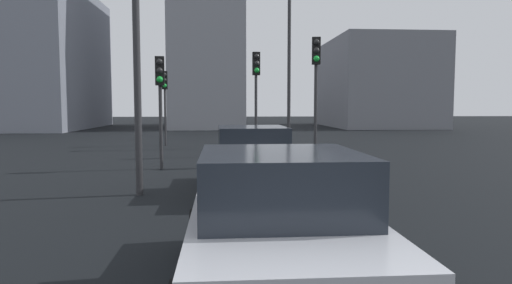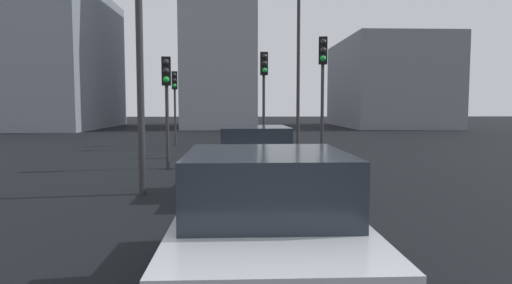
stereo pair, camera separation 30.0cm
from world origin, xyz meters
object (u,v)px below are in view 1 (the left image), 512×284
Objects in this scene: traffic_light_far_left at (160,88)px; traffic_light_near_left at (165,92)px; car_silver_second at (278,225)px; street_lamp_far at (289,49)px; car_grey_lead at (252,160)px; traffic_light_far_right at (256,82)px; traffic_light_near_right at (316,74)px.

traffic_light_near_left is at bearing -178.25° from traffic_light_far_left.
car_silver_second is 0.50× the size of street_lamp_far.
car_silver_second is at bearing 171.34° from street_lamp_far.
street_lamp_far is at bearing -8.95° from car_silver_second.
traffic_light_near_left is (18.25, 3.48, 1.94)m from car_silver_second.
car_grey_lead is at bearing 9.88° from traffic_light_near_left.
street_lamp_far reaches higher than traffic_light_far_left.
traffic_light_far_right is at bearing -3.46° from car_silver_second.
street_lamp_far is (11.17, -2.51, 3.97)m from car_grey_lead.
traffic_light_near_left is at bearing -134.72° from traffic_light_near_right.
car_grey_lead is 5.66m from traffic_light_near_right.
traffic_light_near_left is 6.52m from street_lamp_far.
traffic_light_near_left is 6.58m from traffic_light_far_right.
traffic_light_near_right is 5.15m from traffic_light_far_left.
car_grey_lead is 1.05× the size of car_silver_second.
traffic_light_near_right is (-7.90, -6.01, 0.39)m from traffic_light_near_left.
car_silver_second is 0.98× the size of traffic_light_far_right.
traffic_light_far_left is (3.92, 2.63, 1.83)m from car_grey_lead.
traffic_light_far_right is 0.51× the size of street_lamp_far.
car_grey_lead is 0.52× the size of street_lamp_far.
street_lamp_far reaches higher than car_silver_second.
car_silver_second is 10.23m from traffic_light_far_left.
traffic_light_near_left is 1.05× the size of traffic_light_far_left.
traffic_light_far_right is at bearing 153.86° from street_lamp_far.
traffic_light_near_left is 9.93m from traffic_light_near_right.
car_grey_lead is 1.03× the size of traffic_light_far_right.
street_lamp_far is at bearing 72.16° from traffic_light_near_left.
car_silver_second is 18.68m from traffic_light_near_left.
traffic_light_far_left reaches higher than car_grey_lead.
car_grey_lead is at bearing 29.40° from traffic_light_far_left.
car_grey_lead is 12.12m from street_lamp_far.
traffic_light_far_right is (-5.04, -4.21, 0.27)m from traffic_light_near_left.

